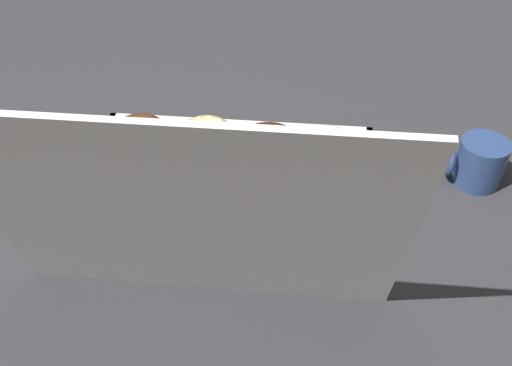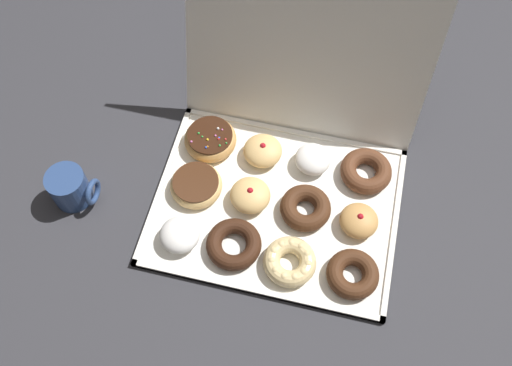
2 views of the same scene
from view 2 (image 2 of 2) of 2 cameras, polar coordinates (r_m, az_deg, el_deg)
name	(u,v)px [view 2 (image 2 of 2)]	position (r m, az deg, el deg)	size (l,w,h in m)	color
ground_plane	(276,207)	(1.26, 2.04, -2.49)	(3.00, 3.00, 0.00)	#333338
donut_box	(276,206)	(1.25, 2.04, -2.38)	(0.54, 0.41, 0.01)	white
box_lid_open	(306,58)	(1.25, 5.05, 12.51)	(0.54, 0.41, 0.01)	white
powdered_filled_donut_0	(180,235)	(1.20, -7.73, -5.22)	(0.09, 0.09, 0.05)	white
chocolate_cake_ring_donut_1	(234,244)	(1.19, -2.26, -6.21)	(0.12, 0.12, 0.03)	#381E11
cruller_donut_2	(290,261)	(1.18, 3.43, -7.93)	(0.11, 0.11, 0.04)	#EACC8C
chocolate_cake_ring_donut_3	(353,274)	(1.18, 9.74, -9.08)	(0.11, 0.11, 0.04)	#472816
chocolate_frosted_donut_4	(196,184)	(1.26, -6.06, -0.14)	(0.12, 0.12, 0.03)	#E5B770
jelly_filled_donut_5	(250,197)	(1.23, -0.63, -1.41)	(0.09, 0.09, 0.05)	#E5B770
chocolate_cake_ring_donut_6	(306,207)	(1.23, 5.04, -2.45)	(0.11, 0.11, 0.04)	#472816
jelly_filled_donut_7	(359,221)	(1.23, 10.37, -3.77)	(0.08, 0.08, 0.05)	tan
sprinkle_donut_8	(210,139)	(1.31, -4.64, 4.46)	(0.12, 0.12, 0.04)	tan
jelly_filled_donut_9	(263,151)	(1.29, 0.69, 3.28)	(0.09, 0.09, 0.05)	#E5B770
powdered_filled_donut_10	(313,159)	(1.29, 5.76, 2.41)	(0.08, 0.08, 0.05)	white
chocolate_cake_ring_donut_11	(366,171)	(1.29, 11.06, 1.19)	(0.12, 0.12, 0.04)	#59331E
coffee_mug	(70,187)	(1.29, -18.27, -0.42)	(0.11, 0.09, 0.09)	navy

